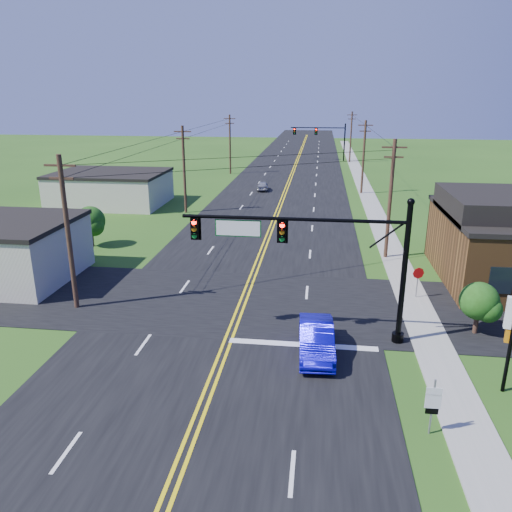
# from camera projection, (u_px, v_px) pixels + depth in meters

# --- Properties ---
(ground) EXTENTS (260.00, 260.00, 0.00)m
(ground) POSITION_uv_depth(u_px,v_px,m) (191.00, 426.00, 19.07)
(ground) COLOR #244A15
(ground) RESTS_ON ground
(road_main) EXTENTS (16.00, 220.00, 0.04)m
(road_main) POSITION_uv_depth(u_px,v_px,m) (285.00, 189.00, 66.19)
(road_main) COLOR black
(road_main) RESTS_ON ground
(road_cross) EXTENTS (70.00, 10.00, 0.04)m
(road_cross) POSITION_uv_depth(u_px,v_px,m) (240.00, 302.00, 30.37)
(road_cross) COLOR black
(road_cross) RESTS_ON ground
(sidewalk) EXTENTS (2.00, 160.00, 0.08)m
(sidewalk) POSITION_uv_depth(u_px,v_px,m) (373.00, 207.00, 55.49)
(sidewalk) COLOR gray
(sidewalk) RESTS_ON ground
(signal_mast_main) EXTENTS (11.30, 0.60, 7.48)m
(signal_mast_main) POSITION_uv_depth(u_px,v_px,m) (313.00, 250.00, 24.61)
(signal_mast_main) COLOR black
(signal_mast_main) RESTS_ON ground
(signal_mast_far) EXTENTS (10.98, 0.60, 7.48)m
(signal_mast_far) POSITION_uv_depth(u_px,v_px,m) (321.00, 136.00, 92.52)
(signal_mast_far) COLOR black
(signal_mast_far) RESTS_ON ground
(cream_bldg_far) EXTENTS (12.20, 9.20, 3.70)m
(cream_bldg_far) POSITION_uv_depth(u_px,v_px,m) (111.00, 188.00, 56.60)
(cream_bldg_far) COLOR silver
(cream_bldg_far) RESTS_ON ground
(utility_pole_left_a) EXTENTS (1.80, 0.28, 9.00)m
(utility_pole_left_a) POSITION_uv_depth(u_px,v_px,m) (68.00, 231.00, 28.17)
(utility_pole_left_a) COLOR #352318
(utility_pole_left_a) RESTS_ON ground
(utility_pole_left_b) EXTENTS (1.80, 0.28, 9.00)m
(utility_pole_left_b) POSITION_uv_depth(u_px,v_px,m) (184.00, 168.00, 51.74)
(utility_pole_left_b) COLOR #352318
(utility_pole_left_b) RESTS_ON ground
(utility_pole_left_c) EXTENTS (1.80, 0.28, 9.00)m
(utility_pole_left_c) POSITION_uv_depth(u_px,v_px,m) (230.00, 143.00, 77.18)
(utility_pole_left_c) COLOR #352318
(utility_pole_left_c) RESTS_ON ground
(utility_pole_right_a) EXTENTS (1.80, 0.28, 9.00)m
(utility_pole_right_a) POSITION_uv_depth(u_px,v_px,m) (390.00, 198.00, 37.15)
(utility_pole_right_a) COLOR #352318
(utility_pole_right_a) RESTS_ON ground
(utility_pole_right_b) EXTENTS (1.80, 0.28, 9.00)m
(utility_pole_right_b) POSITION_uv_depth(u_px,v_px,m) (364.00, 156.00, 61.65)
(utility_pole_right_b) COLOR #352318
(utility_pole_right_b) RESTS_ON ground
(utility_pole_right_c) EXTENTS (1.80, 0.28, 9.00)m
(utility_pole_right_c) POSITION_uv_depth(u_px,v_px,m) (351.00, 136.00, 89.93)
(utility_pole_right_c) COLOR #352318
(utility_pole_right_c) RESTS_ON ground
(tree_right_back) EXTENTS (3.00, 3.00, 4.10)m
(tree_right_back) POSITION_uv_depth(u_px,v_px,m) (459.00, 215.00, 40.83)
(tree_right_back) COLOR #352318
(tree_right_back) RESTS_ON ground
(shrub_corner) EXTENTS (2.00, 2.00, 2.86)m
(shrub_corner) POSITION_uv_depth(u_px,v_px,m) (479.00, 301.00, 25.88)
(shrub_corner) COLOR #352318
(shrub_corner) RESTS_ON ground
(tree_left) EXTENTS (2.40, 2.40, 3.37)m
(tree_left) POSITION_uv_depth(u_px,v_px,m) (90.00, 221.00, 40.82)
(tree_left) COLOR #352318
(tree_left) RESTS_ON ground
(blue_car) EXTENTS (1.87, 4.76, 1.54)m
(blue_car) POSITION_uv_depth(u_px,v_px,m) (316.00, 340.00, 24.12)
(blue_car) COLOR #0D08B3
(blue_car) RESTS_ON ground
(distant_car) EXTENTS (1.75, 3.59, 1.18)m
(distant_car) POSITION_uv_depth(u_px,v_px,m) (263.00, 186.00, 64.93)
(distant_car) COLOR #9F9FA3
(distant_car) RESTS_ON ground
(route_sign) EXTENTS (0.58, 0.09, 2.30)m
(route_sign) POSITION_uv_depth(u_px,v_px,m) (433.00, 403.00, 18.25)
(route_sign) COLOR slate
(route_sign) RESTS_ON ground
(stop_sign) EXTENTS (0.71, 0.21, 2.03)m
(stop_sign) POSITION_uv_depth(u_px,v_px,m) (418.00, 276.00, 30.51)
(stop_sign) COLOR slate
(stop_sign) RESTS_ON ground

